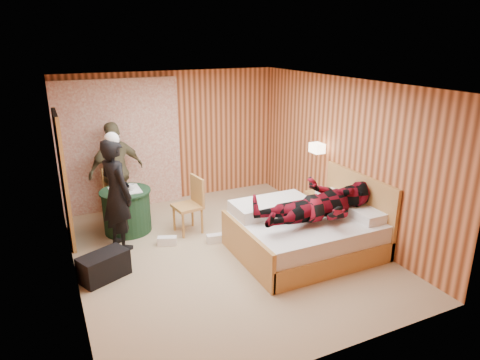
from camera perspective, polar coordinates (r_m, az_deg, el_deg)
name	(u,v)px	position (r m, az deg, el deg)	size (l,w,h in m)	color
floor	(224,251)	(6.58, -2.11, -9.45)	(4.20, 5.00, 0.01)	tan
ceiling	(222,83)	(5.84, -2.41, 12.77)	(4.20, 5.00, 0.01)	white
wall_back	(172,137)	(8.37, -9.01, 5.66)	(4.20, 0.02, 2.50)	#E18A56
wall_left	(66,195)	(5.66, -22.22, -1.82)	(0.02, 5.00, 2.50)	#E18A56
wall_right	(342,156)	(7.14, 13.47, 3.13)	(0.02, 5.00, 2.50)	#E18A56
curtain	(120,146)	(8.10, -15.65, 4.40)	(2.20, 0.08, 2.40)	white
doorway	(63,179)	(7.06, -22.48, 0.12)	(0.06, 0.90, 2.05)	black
wall_lamp	(317,148)	(7.37, 10.26, 4.23)	(0.26, 0.24, 0.16)	gold
bed	(306,232)	(6.52, 8.83, -6.81)	(2.03, 1.60, 1.10)	tan
nightstand	(324,210)	(7.39, 11.10, -3.93)	(0.45, 0.61, 0.59)	tan
round_table	(127,210)	(7.31, -14.86, -3.93)	(0.82, 0.82, 0.73)	#1E4128
chair_far	(117,189)	(7.85, -16.06, -1.12)	(0.53, 0.53, 0.93)	tan
chair_near	(192,200)	(7.05, -6.45, -2.72)	(0.48, 0.48, 0.94)	tan
duffel_bag	(104,266)	(6.10, -17.69, -10.88)	(0.64, 0.34, 0.36)	black
sneaker_left	(216,238)	(6.82, -3.22, -7.76)	(0.30, 0.12, 0.13)	white
sneaker_right	(167,241)	(6.83, -9.69, -7.99)	(0.29, 0.12, 0.13)	white
woman_standing	(117,194)	(6.63, -16.10, -1.82)	(0.63, 0.41, 1.72)	black
man_at_table	(117,171)	(7.79, -16.13, 1.22)	(1.01, 0.42, 1.72)	#686345
man_on_bed	(319,195)	(6.11, 10.53, -1.95)	(1.77, 0.67, 0.86)	maroon
book_lower	(327,195)	(7.24, 11.48, -1.91)	(0.17, 0.22, 0.02)	white
book_upper	(327,193)	(7.24, 11.49, -1.76)	(0.16, 0.22, 0.02)	white
cup_nightstand	(320,189)	(7.37, 10.67, -1.21)	(0.10, 0.10, 0.09)	white
cup_table	(132,187)	(7.14, -14.27, -0.91)	(0.12, 0.12, 0.10)	white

